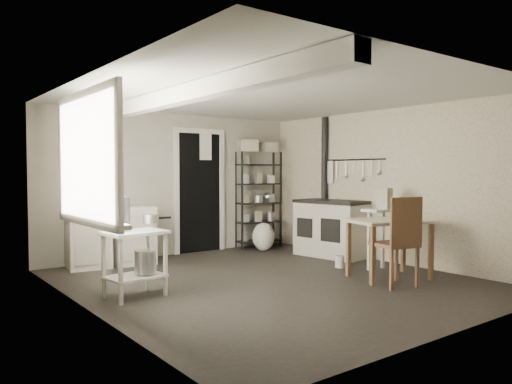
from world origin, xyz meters
TOP-DOWN VIEW (x-y plane):
  - floor at (0.00, 0.00)m, footprint 5.00×5.00m
  - ceiling at (0.00, 0.00)m, footprint 5.00×5.00m
  - wall_back at (0.00, 2.50)m, footprint 4.50×0.02m
  - wall_front at (0.00, -2.50)m, footprint 4.50×0.02m
  - wall_left at (-2.25, 0.00)m, footprint 0.02×5.00m
  - wall_right at (2.25, 0.00)m, footprint 0.02×5.00m
  - window at (-2.22, 0.20)m, footprint 0.12×1.76m
  - doorway at (0.45, 2.47)m, footprint 0.96×0.10m
  - ceiling_beam at (-1.20, 0.00)m, footprint 0.18×5.00m
  - wallpaper_panel at (2.24, 0.00)m, footprint 0.01×5.00m
  - utensil_rail at (2.19, 0.60)m, footprint 0.06×1.20m
  - prep_table at (-1.68, 0.26)m, footprint 0.69×0.53m
  - stockpot at (-1.84, 0.34)m, footprint 0.30×0.30m
  - saucepan at (-1.50, 0.22)m, footprint 0.22×0.22m
  - bucket at (-1.58, 0.21)m, footprint 0.26×0.26m
  - base_cabinets at (-1.21, 2.18)m, footprint 1.34×0.71m
  - mixing_bowl at (-1.11, 2.15)m, footprint 0.39×0.39m
  - counter_cup at (-1.53, 2.03)m, footprint 0.17×0.17m
  - shelf_rack at (1.57, 2.31)m, footprint 0.85×0.46m
  - shelf_jar at (1.30, 2.33)m, footprint 0.11×0.11m
  - storage_box_a at (1.38, 2.36)m, footprint 0.40×0.38m
  - storage_box_b at (1.77, 2.26)m, footprint 0.29×0.28m
  - stove at (1.92, 0.82)m, footprint 0.78×1.22m
  - stovepipe at (2.18, 1.24)m, footprint 0.15×0.15m
  - side_ledge at (1.75, -0.31)m, footprint 0.56×0.32m
  - oats_box at (1.76, -0.35)m, footprint 0.12×0.20m
  - work_table at (1.31, -0.79)m, footprint 1.15×0.95m
  - table_cup at (1.51, -0.93)m, footprint 0.12×0.12m
  - chair at (1.01, -1.09)m, footprint 0.54×0.55m
  - flour_sack at (1.36, 1.89)m, footprint 0.51×0.48m
  - floor_crock at (1.33, 0.08)m, footprint 0.14×0.14m

SIDE VIEW (x-z plane):
  - floor at x=0.00m, z-range 0.00..0.00m
  - floor_crock at x=1.33m, z-range -0.01..0.16m
  - flour_sack at x=1.36m, z-range 0.00..0.48m
  - work_table at x=1.31m, z-range 0.00..0.76m
  - bucket at x=-1.58m, z-range 0.26..0.51m
  - prep_table at x=-1.68m, z-range 0.04..0.76m
  - side_ledge at x=1.75m, z-range 0.01..0.85m
  - stove at x=1.92m, z-range -0.01..0.89m
  - base_cabinets at x=-1.21m, z-range 0.04..0.88m
  - chair at x=1.01m, z-range -0.05..1.02m
  - table_cup at x=1.51m, z-range 0.76..0.86m
  - saucepan at x=-1.50m, z-range 0.80..0.90m
  - stockpot at x=-1.84m, z-range 0.79..1.09m
  - shelf_rack at x=1.57m, z-range 0.09..1.81m
  - mixing_bowl at x=-1.11m, z-range 0.92..0.99m
  - counter_cup at x=-1.53m, z-range 0.92..1.02m
  - doorway at x=0.45m, z-range -0.04..2.04m
  - oats_box at x=1.76m, z-range 0.86..1.16m
  - wall_back at x=0.00m, z-range 0.00..2.30m
  - wall_front at x=0.00m, z-range 0.00..2.30m
  - wall_left at x=-2.25m, z-range 0.00..2.30m
  - wall_right at x=2.25m, z-range 0.00..2.30m
  - wallpaper_panel at x=2.24m, z-range 0.00..2.30m
  - shelf_jar at x=1.30m, z-range 1.27..1.46m
  - window at x=-2.22m, z-range 0.86..2.14m
  - utensil_rail at x=2.19m, z-range 1.33..1.77m
  - stovepipe at x=2.18m, z-range 0.82..2.36m
  - storage_box_b at x=1.77m, z-range 1.90..2.08m
  - storage_box_a at x=1.38m, z-range 1.90..2.12m
  - ceiling_beam at x=-1.20m, z-range 2.11..2.29m
  - ceiling at x=0.00m, z-range 2.30..2.30m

